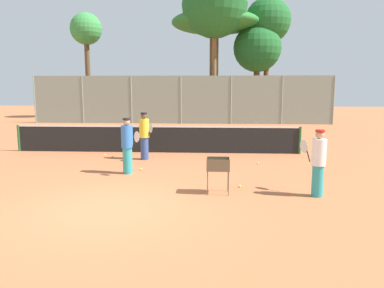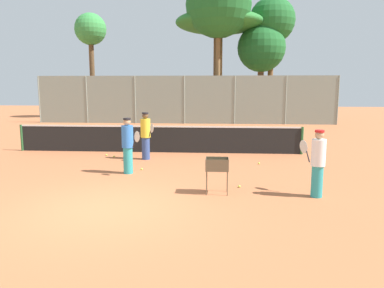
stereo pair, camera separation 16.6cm
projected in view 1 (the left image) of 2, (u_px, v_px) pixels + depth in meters
ground_plane at (108, 210)px, 8.06m from camera, size 80.00×80.00×0.00m
tennis_net at (156, 139)px, 14.86m from camera, size 11.37×0.10×1.07m
back_fence at (181, 100)px, 25.86m from camera, size 20.85×0.08×3.30m
tree_0 at (257, 49)px, 28.99m from camera, size 3.71×3.71×7.36m
tree_1 at (216, 24)px, 28.82m from camera, size 6.82×6.82×8.28m
tree_2 at (86, 32)px, 29.61m from camera, size 2.49×2.49×8.31m
tree_3 at (215, 5)px, 26.87m from camera, size 4.75×4.75×10.77m
tree_4 at (268, 22)px, 28.99m from camera, size 3.54×3.54×9.39m
tree_5 at (213, 25)px, 28.12m from camera, size 4.47×4.47×7.92m
player_white_outfit at (127, 145)px, 11.24m from camera, size 0.70×0.70×1.69m
player_red_cap at (144, 135)px, 13.40m from camera, size 0.61×0.78×1.70m
player_yellow_shirt at (318, 162)px, 8.94m from camera, size 0.53×0.81×1.62m
ball_cart at (218, 167)px, 9.20m from camera, size 0.56×0.41×0.89m
tennis_ball_0 at (112, 157)px, 13.87m from camera, size 0.07×0.07×0.07m
tennis_ball_2 at (141, 169)px, 11.83m from camera, size 0.07×0.07×0.07m
tennis_ball_3 at (258, 163)px, 12.74m from camera, size 0.07×0.07×0.07m
tennis_ball_4 at (105, 155)px, 14.18m from camera, size 0.07×0.07×0.07m
tennis_ball_5 at (240, 186)px, 9.85m from camera, size 0.07×0.07×0.07m
parked_car at (157, 110)px, 30.85m from camera, size 4.20×1.70×1.60m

